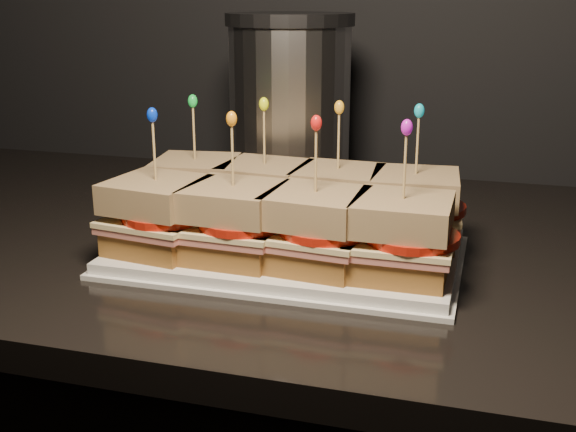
# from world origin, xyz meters

# --- Properties ---
(granite_slab) EXTENTS (2.22, 0.75, 0.03)m
(granite_slab) POSITION_xyz_m (0.27, 1.63, 0.92)
(granite_slab) COLOR black
(granite_slab) RESTS_ON cabinet
(platter) EXTENTS (0.40, 0.25, 0.02)m
(platter) POSITION_xyz_m (-0.06, 1.54, 0.95)
(platter) COLOR white
(platter) RESTS_ON granite_slab
(platter_rim) EXTENTS (0.41, 0.26, 0.01)m
(platter_rim) POSITION_xyz_m (-0.06, 1.54, 0.94)
(platter_rim) COLOR white
(platter_rim) RESTS_ON granite_slab
(sandwich_0_bread_bot) EXTENTS (0.11, 0.11, 0.03)m
(sandwich_0_bread_bot) POSITION_xyz_m (-0.20, 1.59, 0.97)
(sandwich_0_bread_bot) COLOR brown
(sandwich_0_bread_bot) RESTS_ON platter
(sandwich_0_ham) EXTENTS (0.12, 0.12, 0.01)m
(sandwich_0_ham) POSITION_xyz_m (-0.20, 1.59, 0.99)
(sandwich_0_ham) COLOR #CD665B
(sandwich_0_ham) RESTS_ON sandwich_0_bread_bot
(sandwich_0_cheese) EXTENTS (0.12, 0.12, 0.01)m
(sandwich_0_cheese) POSITION_xyz_m (-0.20, 1.59, 0.99)
(sandwich_0_cheese) COLOR #F7DE9B
(sandwich_0_cheese) RESTS_ON sandwich_0_ham
(sandwich_0_tomato) EXTENTS (0.10, 0.10, 0.01)m
(sandwich_0_tomato) POSITION_xyz_m (-0.19, 1.59, 1.00)
(sandwich_0_tomato) COLOR red
(sandwich_0_tomato) RESTS_ON sandwich_0_cheese
(sandwich_0_bread_top) EXTENTS (0.11, 0.11, 0.03)m
(sandwich_0_bread_top) POSITION_xyz_m (-0.20, 1.59, 1.02)
(sandwich_0_bread_top) COLOR #5B320E
(sandwich_0_bread_top) RESTS_ON sandwich_0_tomato
(sandwich_0_pick) EXTENTS (0.00, 0.00, 0.09)m
(sandwich_0_pick) POSITION_xyz_m (-0.20, 1.59, 1.07)
(sandwich_0_pick) COLOR tan
(sandwich_0_pick) RESTS_ON sandwich_0_bread_top
(sandwich_0_frill) EXTENTS (0.01, 0.01, 0.02)m
(sandwich_0_frill) POSITION_xyz_m (-0.20, 1.59, 1.11)
(sandwich_0_frill) COLOR green
(sandwich_0_frill) RESTS_ON sandwich_0_pick
(sandwich_1_bread_bot) EXTENTS (0.11, 0.11, 0.03)m
(sandwich_1_bread_bot) POSITION_xyz_m (-0.10, 1.59, 0.97)
(sandwich_1_bread_bot) COLOR brown
(sandwich_1_bread_bot) RESTS_ON platter
(sandwich_1_ham) EXTENTS (0.12, 0.11, 0.01)m
(sandwich_1_ham) POSITION_xyz_m (-0.10, 1.59, 0.99)
(sandwich_1_ham) COLOR #CD665B
(sandwich_1_ham) RESTS_ON sandwich_1_bread_bot
(sandwich_1_cheese) EXTENTS (0.12, 0.12, 0.01)m
(sandwich_1_cheese) POSITION_xyz_m (-0.10, 1.59, 0.99)
(sandwich_1_cheese) COLOR #F7DE9B
(sandwich_1_cheese) RESTS_ON sandwich_1_ham
(sandwich_1_tomato) EXTENTS (0.10, 0.10, 0.01)m
(sandwich_1_tomato) POSITION_xyz_m (-0.09, 1.59, 1.00)
(sandwich_1_tomato) COLOR red
(sandwich_1_tomato) RESTS_ON sandwich_1_cheese
(sandwich_1_bread_top) EXTENTS (0.11, 0.11, 0.03)m
(sandwich_1_bread_top) POSITION_xyz_m (-0.10, 1.59, 1.02)
(sandwich_1_bread_top) COLOR #5B320E
(sandwich_1_bread_top) RESTS_ON sandwich_1_tomato
(sandwich_1_pick) EXTENTS (0.00, 0.00, 0.09)m
(sandwich_1_pick) POSITION_xyz_m (-0.10, 1.59, 1.07)
(sandwich_1_pick) COLOR tan
(sandwich_1_pick) RESTS_ON sandwich_1_bread_top
(sandwich_1_frill) EXTENTS (0.01, 0.01, 0.02)m
(sandwich_1_frill) POSITION_xyz_m (-0.10, 1.59, 1.11)
(sandwich_1_frill) COLOR #E2F011
(sandwich_1_frill) RESTS_ON sandwich_1_pick
(sandwich_2_bread_bot) EXTENTS (0.10, 0.10, 0.03)m
(sandwich_2_bread_bot) POSITION_xyz_m (-0.01, 1.59, 0.97)
(sandwich_2_bread_bot) COLOR brown
(sandwich_2_bread_bot) RESTS_ON platter
(sandwich_2_ham) EXTENTS (0.11, 0.11, 0.01)m
(sandwich_2_ham) POSITION_xyz_m (-0.01, 1.59, 0.99)
(sandwich_2_ham) COLOR #CD665B
(sandwich_2_ham) RESTS_ON sandwich_2_bread_bot
(sandwich_2_cheese) EXTENTS (0.12, 0.11, 0.01)m
(sandwich_2_cheese) POSITION_xyz_m (-0.01, 1.59, 0.99)
(sandwich_2_cheese) COLOR #F7DE9B
(sandwich_2_cheese) RESTS_ON sandwich_2_ham
(sandwich_2_tomato) EXTENTS (0.10, 0.10, 0.01)m
(sandwich_2_tomato) POSITION_xyz_m (0.00, 1.59, 1.00)
(sandwich_2_tomato) COLOR red
(sandwich_2_tomato) RESTS_ON sandwich_2_cheese
(sandwich_2_bread_top) EXTENTS (0.11, 0.11, 0.03)m
(sandwich_2_bread_top) POSITION_xyz_m (-0.01, 1.59, 1.02)
(sandwich_2_bread_top) COLOR #5B320E
(sandwich_2_bread_top) RESTS_ON sandwich_2_tomato
(sandwich_2_pick) EXTENTS (0.00, 0.00, 0.09)m
(sandwich_2_pick) POSITION_xyz_m (-0.01, 1.59, 1.07)
(sandwich_2_pick) COLOR tan
(sandwich_2_pick) RESTS_ON sandwich_2_bread_top
(sandwich_2_frill) EXTENTS (0.01, 0.01, 0.02)m
(sandwich_2_frill) POSITION_xyz_m (-0.01, 1.59, 1.11)
(sandwich_2_frill) COLOR gold
(sandwich_2_frill) RESTS_ON sandwich_2_pick
(sandwich_3_bread_bot) EXTENTS (0.11, 0.11, 0.03)m
(sandwich_3_bread_bot) POSITION_xyz_m (0.09, 1.59, 0.97)
(sandwich_3_bread_bot) COLOR brown
(sandwich_3_bread_bot) RESTS_ON platter
(sandwich_3_ham) EXTENTS (0.12, 0.11, 0.01)m
(sandwich_3_ham) POSITION_xyz_m (0.09, 1.59, 0.99)
(sandwich_3_ham) COLOR #CD665B
(sandwich_3_ham) RESTS_ON sandwich_3_bread_bot
(sandwich_3_cheese) EXTENTS (0.12, 0.12, 0.01)m
(sandwich_3_cheese) POSITION_xyz_m (0.09, 1.59, 0.99)
(sandwich_3_cheese) COLOR #F7DE9B
(sandwich_3_cheese) RESTS_ON sandwich_3_ham
(sandwich_3_tomato) EXTENTS (0.10, 0.10, 0.01)m
(sandwich_3_tomato) POSITION_xyz_m (0.10, 1.59, 1.00)
(sandwich_3_tomato) COLOR red
(sandwich_3_tomato) RESTS_ON sandwich_3_cheese
(sandwich_3_bread_top) EXTENTS (0.11, 0.11, 0.03)m
(sandwich_3_bread_top) POSITION_xyz_m (0.09, 1.59, 1.02)
(sandwich_3_bread_top) COLOR #5B320E
(sandwich_3_bread_top) RESTS_ON sandwich_3_tomato
(sandwich_3_pick) EXTENTS (0.00, 0.00, 0.09)m
(sandwich_3_pick) POSITION_xyz_m (0.09, 1.59, 1.07)
(sandwich_3_pick) COLOR tan
(sandwich_3_pick) RESTS_ON sandwich_3_bread_top
(sandwich_3_frill) EXTENTS (0.01, 0.01, 0.02)m
(sandwich_3_frill) POSITION_xyz_m (0.09, 1.59, 1.11)
(sandwich_3_frill) COLOR #10A0B6
(sandwich_3_frill) RESTS_ON sandwich_3_pick
(sandwich_4_bread_bot) EXTENTS (0.11, 0.11, 0.03)m
(sandwich_4_bread_bot) POSITION_xyz_m (-0.20, 1.48, 0.97)
(sandwich_4_bread_bot) COLOR brown
(sandwich_4_bread_bot) RESTS_ON platter
(sandwich_4_ham) EXTENTS (0.12, 0.12, 0.01)m
(sandwich_4_ham) POSITION_xyz_m (-0.20, 1.48, 0.99)
(sandwich_4_ham) COLOR #CD665B
(sandwich_4_ham) RESTS_ON sandwich_4_bread_bot
(sandwich_4_cheese) EXTENTS (0.12, 0.12, 0.01)m
(sandwich_4_cheese) POSITION_xyz_m (-0.20, 1.48, 0.99)
(sandwich_4_cheese) COLOR #F7DE9B
(sandwich_4_cheese) RESTS_ON sandwich_4_ham
(sandwich_4_tomato) EXTENTS (0.10, 0.10, 0.01)m
(sandwich_4_tomato) POSITION_xyz_m (-0.19, 1.47, 1.00)
(sandwich_4_tomato) COLOR red
(sandwich_4_tomato) RESTS_ON sandwich_4_cheese
(sandwich_4_bread_top) EXTENTS (0.11, 0.11, 0.03)m
(sandwich_4_bread_top) POSITION_xyz_m (-0.20, 1.48, 1.02)
(sandwich_4_bread_top) COLOR #5B320E
(sandwich_4_bread_top) RESTS_ON sandwich_4_tomato
(sandwich_4_pick) EXTENTS (0.00, 0.00, 0.09)m
(sandwich_4_pick) POSITION_xyz_m (-0.20, 1.48, 1.07)
(sandwich_4_pick) COLOR tan
(sandwich_4_pick) RESTS_ON sandwich_4_bread_top
(sandwich_4_frill) EXTENTS (0.01, 0.01, 0.02)m
(sandwich_4_frill) POSITION_xyz_m (-0.20, 1.48, 1.11)
(sandwich_4_frill) COLOR #082FCC
(sandwich_4_frill) RESTS_ON sandwich_4_pick
(sandwich_5_bread_bot) EXTENTS (0.10, 0.10, 0.03)m
(sandwich_5_bread_bot) POSITION_xyz_m (-0.10, 1.48, 0.97)
(sandwich_5_bread_bot) COLOR brown
(sandwich_5_bread_bot) RESTS_ON platter
(sandwich_5_ham) EXTENTS (0.11, 0.11, 0.01)m
(sandwich_5_ham) POSITION_xyz_m (-0.10, 1.48, 0.99)
(sandwich_5_ham) COLOR #CD665B
(sandwich_5_ham) RESTS_ON sandwich_5_bread_bot
(sandwich_5_cheese) EXTENTS (0.12, 0.11, 0.01)m
(sandwich_5_cheese) POSITION_xyz_m (-0.10, 1.48, 0.99)
(sandwich_5_cheese) COLOR #F7DE9B
(sandwich_5_cheese) RESTS_ON sandwich_5_ham
(sandwich_5_tomato) EXTENTS (0.10, 0.10, 0.01)m
(sandwich_5_tomato) POSITION_xyz_m (-0.09, 1.47, 1.00)
(sandwich_5_tomato) COLOR red
(sandwich_5_tomato) RESTS_ON sandwich_5_cheese
(sandwich_5_bread_top) EXTENTS (0.11, 0.11, 0.03)m
(sandwich_5_bread_top) POSITION_xyz_m (-0.10, 1.48, 1.02)
(sandwich_5_bread_top) COLOR #5B320E
(sandwich_5_bread_top) RESTS_ON sandwich_5_tomato
(sandwich_5_pick) EXTENTS (0.00, 0.00, 0.09)m
(sandwich_5_pick) POSITION_xyz_m (-0.10, 1.48, 1.07)
(sandwich_5_pick) COLOR tan
(sandwich_5_pick) RESTS_ON sandwich_5_bread_top
(sandwich_5_frill) EXTENTS (0.01, 0.01, 0.02)m
(sandwich_5_frill) POSITION_xyz_m (-0.10, 1.48, 1.11)
(sandwich_5_frill) COLOR orange
(sandwich_5_frill) RESTS_ON sandwich_5_pick
(sandwich_6_bread_bot) EXTENTS (0.11, 0.11, 0.03)m
(sandwich_6_bread_bot) POSITION_xyz_m (-0.01, 1.48, 0.97)
(sandwich_6_bread_bot) COLOR brown
(sandwich_6_bread_bot) RESTS_ON platter
(sandwich_6_ham) EXTENTS (0.12, 0.12, 0.01)m
(sandwich_6_ham) POSITION_xyz_m (-0.01, 1.48, 0.99)
(sandwich_6_ham) COLOR #CD665B
(sandwich_6_ham) RESTS_ON sandwich_6_bread_bot
(sandwich_6_cheese) EXTENTS (0.12, 0.12, 0.01)m
(sandwich_6_cheese) POSITION_xyz_m (-0.01, 1.48, 0.99)
(sandwich_6_cheese) COLOR #F7DE9B
(sandwich_6_cheese) RESTS_ON sandwich_6_ham
(sandwich_6_tomato) EXTENTS (0.10, 0.10, 0.01)m
(sandwich_6_tomato) POSITION_xyz_m (0.00, 1.47, 1.00)
(sandwich_6_tomato) COLOR red
(sandwich_6_tomato) RESTS_ON sandwich_6_cheese
(sandwich_6_bread_top) EXTENTS (0.11, 0.11, 0.03)m
(sandwich_6_bread_top) POSITION_xyz_m (-0.01, 1.48, 1.02)
(sandwich_6_bread_top) COLOR #5B320E
(sandwich_6_bread_top) RESTS_ON sandwich_6_tomato
(sandwich_6_pick) EXTENTS (0.00, 0.00, 0.09)m
(sandwich_6_pick) POSITION_xyz_m (-0.01, 1.48, 1.07)
(sandwich_6_pick) COLOR tan
(sandwich_6_pick) RESTS_ON sandwich_6_bread_top
(sandwich_6_frill) EXTENTS (0.01, 0.01, 0.02)m
(sandwich_6_frill) POSITION_xyz_m (-0.01, 1.48, 1.11)
(sandwich_6_frill) COLOR red
(sandwich_6_frill) RESTS_ON sandwich_6_pick
(sandwich_7_bread_bot) EXTENTS (0.10, 0.10, 0.03)m
(sandwich_7_bread_bot) POSITION_xyz_m (0.09, 1.48, 0.97)
(sandwich_7_bread_bot) COLOR brown
(sandwich_7_bread_bot) RESTS_ON platter
(sandwich_7_ham) EXTENTS (0.11, 0.11, 0.01)m
(sandwich_7_ham) POSITION_xyz_m (0.09, 1.48, 0.99)
(sandwich_7_ham) COLOR #CD665B
(sandwich_7_ham) RESTS_ON sandwich_7_bread_bot
(sandwich_7_cheese) EXTENTS (0.11, 0.11, 0.01)m
(sandwich_7_cheese) POSITION_xyz_m (0.09, 1.48, 0.99)
(sandwich_7_cheese) COLOR #F7DE9B
(sandwich_7_cheese) RESTS_ON sandwich_7_ham
(sandwich_7_tomato) EXTENTS (0.10, 0.10, 0.01)m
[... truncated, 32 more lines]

